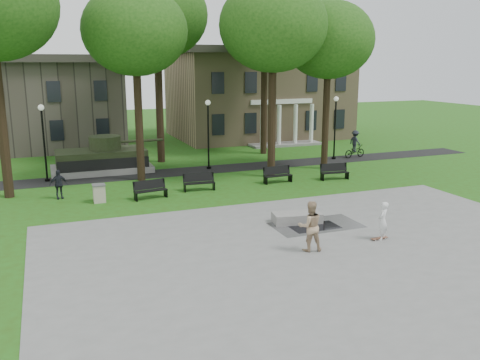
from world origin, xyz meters
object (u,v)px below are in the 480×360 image
object	(u,v)px
skateboarder	(383,221)
cyclist	(355,146)
friend_watching	(310,226)
trash_bin	(99,193)
park_bench_0	(150,189)
concrete_block	(297,218)

from	to	relation	value
skateboarder	cyclist	xyz separation A→B (m)	(9.57, 16.37, 0.04)
friend_watching	trash_bin	bearing A→B (deg)	-45.47
skateboarder	trash_bin	distance (m)	14.53
skateboarder	friend_watching	bearing A→B (deg)	-37.50
cyclist	friend_watching	bearing A→B (deg)	131.92
skateboarder	park_bench_0	size ratio (longest dim) A/B	0.87
concrete_block	park_bench_0	size ratio (longest dim) A/B	1.19
cyclist	trash_bin	bearing A→B (deg)	97.37
skateboarder	cyclist	size ratio (longest dim) A/B	0.76
concrete_block	skateboarder	bearing A→B (deg)	-56.36
friend_watching	park_bench_0	size ratio (longest dim) A/B	1.08
skateboarder	cyclist	world-z (taller)	cyclist
concrete_block	skateboarder	world-z (taller)	skateboarder
cyclist	trash_bin	xyz separation A→B (m)	(-19.84, -6.10, -0.38)
cyclist	park_bench_0	xyz separation A→B (m)	(-17.18, -6.33, -0.34)
trash_bin	cyclist	bearing A→B (deg)	17.08
friend_watching	cyclist	bearing A→B (deg)	-117.43
friend_watching	concrete_block	bearing A→B (deg)	-98.78
park_bench_0	cyclist	bearing A→B (deg)	11.28
park_bench_0	trash_bin	size ratio (longest dim) A/B	1.93
skateboarder	cyclist	bearing A→B (deg)	-158.47
concrete_block	cyclist	world-z (taller)	cyclist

